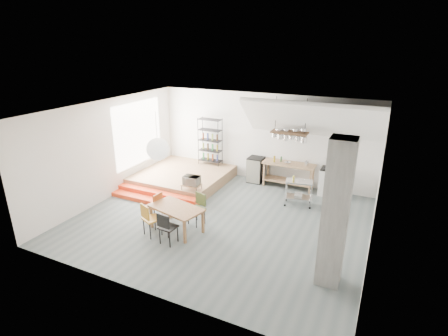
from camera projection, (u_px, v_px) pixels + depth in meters
The scene contains 26 objects.
floor at pixel (221, 219), 10.16m from camera, with size 8.00×8.00×0.00m, color slate.
wall_back at pixel (263, 138), 12.58m from camera, with size 8.00×0.04×3.20m, color silver.
wall_left at pixel (109, 150), 11.23m from camera, with size 0.04×7.00×3.20m, color silver.
wall_right at pixel (377, 193), 7.99m from camera, with size 0.04×7.00×3.20m, color silver.
ceiling at pixel (220, 110), 9.06m from camera, with size 8.00×7.00×0.02m, color white.
slope_ceiling at pixel (312, 120), 11.02m from camera, with size 4.40×1.80×0.15m, color white.
window_pane at pixel (139, 133), 12.43m from camera, with size 0.02×2.50×2.20m, color white.
platform at pixel (183, 177), 12.80m from camera, with size 3.00×3.00×0.40m, color #9B724D.
step_lower at pixel (151, 201), 11.19m from camera, with size 3.00×0.35×0.13m, color #EB421B.
step_upper at pixel (158, 195), 11.46m from camera, with size 3.00×0.35×0.27m, color #EB421B.
concrete_column at pixel (335, 215), 7.00m from camera, with size 0.50×0.50×3.20m, color slate.
kitchen_counter at pixel (288, 171), 12.17m from camera, with size 1.80×0.60×0.91m.
stove at pixel (329, 181), 11.66m from camera, with size 0.60×0.60×1.18m.
pot_rack at pixel (290, 135), 11.51m from camera, with size 1.20×0.50×1.43m.
wire_shelving at pixel (210, 141), 13.23m from camera, with size 0.88×0.38×1.80m.
microwave_shelf at pixel (192, 185), 11.17m from camera, with size 0.60×0.40×0.16m.
paper_lantern at pixel (158, 149), 9.20m from camera, with size 0.60×0.60×0.60m, color white.
dining_table at pixel (176, 210), 9.39m from camera, with size 1.59×1.13×0.68m.
chair_mustard at pixel (149, 217), 9.12m from camera, with size 0.56×0.56×0.92m.
chair_black at pixel (166, 226), 8.75m from camera, with size 0.44×0.44×0.88m.
chair_olive at pixel (198, 206), 9.78m from camera, with size 0.51×0.51×0.89m.
chair_red at pixel (155, 204), 9.95m from camera, with size 0.43×0.43×0.85m.
rolling_cart at pixel (299, 189), 10.88m from camera, with size 0.90×0.61×0.82m.
mini_fridge at pixel (256, 170), 12.77m from camera, with size 0.54×0.54×0.93m, color black.
microwave at pixel (191, 180), 11.12m from camera, with size 0.52×0.35×0.29m, color beige.
bowl at pixel (288, 163), 12.04m from camera, with size 0.21×0.21×0.05m, color silver.
Camera 1 is at (3.98, -8.12, 4.87)m, focal length 28.00 mm.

